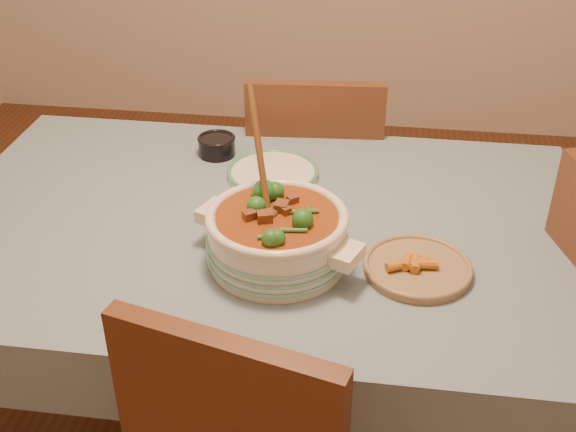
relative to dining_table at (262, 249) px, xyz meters
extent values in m
plane|color=#492715|center=(0.00, 0.00, -0.66)|extent=(4.50, 4.50, 0.00)
cube|color=brown|center=(0.00, 0.00, 0.06)|extent=(1.60, 1.00, 0.05)
cube|color=slate|center=(0.00, 0.00, 0.09)|extent=(1.68, 1.08, 0.01)
cylinder|color=brown|center=(-0.73, 0.43, -0.31)|extent=(0.07, 0.07, 0.70)
cylinder|color=brown|center=(0.73, 0.43, -0.31)|extent=(0.07, 0.07, 0.70)
cylinder|color=beige|center=(0.07, -0.18, 0.15)|extent=(0.42, 0.42, 0.13)
torus|color=beige|center=(0.07, -0.18, 0.22)|extent=(0.33, 0.33, 0.02)
cube|color=beige|center=(0.24, -0.25, 0.17)|extent=(0.08, 0.10, 0.03)
cube|color=beige|center=(-0.10, -0.11, 0.17)|extent=(0.08, 0.10, 0.03)
cylinder|color=maroon|center=(0.07, -0.18, 0.21)|extent=(0.28, 0.28, 0.02)
cylinder|color=silver|center=(-0.01, 0.23, 0.10)|extent=(0.32, 0.32, 0.02)
torus|color=#42915E|center=(-0.01, 0.23, 0.11)|extent=(0.26, 0.26, 0.01)
cylinder|color=black|center=(-0.19, 0.34, 0.12)|extent=(0.12, 0.12, 0.05)
torus|color=black|center=(-0.19, 0.34, 0.15)|extent=(0.11, 0.11, 0.01)
cylinder|color=black|center=(-0.19, 0.34, 0.14)|extent=(0.09, 0.09, 0.01)
cylinder|color=#9A7C55|center=(0.39, -0.17, 0.10)|extent=(0.29, 0.29, 0.02)
torus|color=#9A7C55|center=(0.39, -0.17, 0.11)|extent=(0.25, 0.25, 0.01)
cube|color=#5B301B|center=(0.07, 0.71, -0.20)|extent=(0.47, 0.47, 0.04)
cube|color=#5B301B|center=(0.08, 0.51, 0.03)|extent=(0.44, 0.07, 0.47)
cylinder|color=#5B301B|center=(0.24, 0.91, -0.43)|extent=(0.04, 0.04, 0.47)
cylinder|color=#5B301B|center=(-0.13, 0.88, -0.43)|extent=(0.04, 0.04, 0.47)
cylinder|color=#5B301B|center=(0.27, 0.54, -0.43)|extent=(0.04, 0.04, 0.47)
cylinder|color=#5B301B|center=(-0.10, 0.51, -0.43)|extent=(0.04, 0.04, 0.47)
cylinder|color=#5B301B|center=(0.76, 0.03, -0.42)|extent=(0.04, 0.04, 0.49)
camera|label=1|loc=(0.29, -1.54, 1.09)|focal=45.00mm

